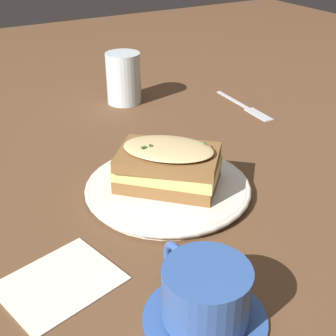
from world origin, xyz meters
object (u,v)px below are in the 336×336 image
(water_glass, at_px, (124,78))
(sandwich, at_px, (168,166))
(dinner_plate, at_px, (168,188))
(fork, at_px, (248,108))
(teacup_with_saucer, at_px, (205,296))
(napkin, at_px, (60,282))

(water_glass, bearing_deg, sandwich, -105.59)
(sandwich, bearing_deg, dinner_plate, 110.45)
(dinner_plate, distance_m, fork, 0.37)
(sandwich, height_order, fork, sandwich)
(teacup_with_saucer, height_order, water_glass, water_glass)
(teacup_with_saucer, distance_m, napkin, 0.17)
(sandwich, bearing_deg, napkin, -152.53)
(dinner_plate, distance_m, water_glass, 0.38)
(dinner_plate, distance_m, teacup_with_saucer, 0.25)
(water_glass, bearing_deg, teacup_with_saucer, -107.82)
(sandwich, xyz_separation_m, napkin, (-0.20, -0.10, -0.04))
(teacup_with_saucer, height_order, napkin, teacup_with_saucer)
(sandwich, height_order, teacup_with_saucer, sandwich)
(fork, bearing_deg, water_glass, -36.25)
(dinner_plate, xyz_separation_m, napkin, (-0.20, -0.10, -0.01))
(napkin, bearing_deg, sandwich, 27.47)
(water_glass, xyz_separation_m, napkin, (-0.30, -0.47, -0.05))
(sandwich, bearing_deg, fork, 32.78)
(dinner_plate, xyz_separation_m, fork, (0.31, 0.20, -0.01))
(napkin, bearing_deg, water_glass, 57.19)
(sandwich, bearing_deg, water_glass, 74.41)
(fork, xyz_separation_m, napkin, (-0.51, -0.30, 0.00))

